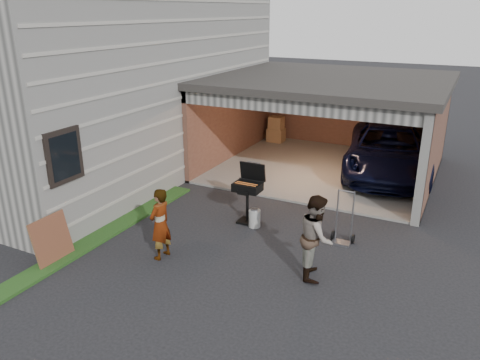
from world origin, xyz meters
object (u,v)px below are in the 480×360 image
Objects in this scene: woman at (160,224)px; plywood_panel at (52,240)px; minivan at (388,152)px; man at (316,237)px; hand_truck at (343,233)px; propane_tank at (255,218)px; bbq_grill at (248,189)px.

plywood_panel is at bearing -54.36° from woman.
woman is (-3.11, -7.28, 0.03)m from minivan.
woman is 3.09m from man.
plywood_panel is 0.81× the size of hand_truck.
plywood_panel is (-4.83, -1.86, -0.34)m from man.
man is at bearing 21.07° from plywood_panel.
plywood_panel is at bearing -131.71° from propane_tank.
plywood_panel is at bearing -127.64° from bbq_grill.
bbq_grill is 1.46× the size of plywood_panel.
bbq_grill is (-2.29, -4.96, 0.12)m from minivan.
man is 2.45m from propane_tank.
man is at bearing -95.80° from hand_truck.
hand_truck is (2.29, -0.02, -0.61)m from bbq_grill.
woman is 1.05× the size of bbq_grill.
minivan is 12.47× the size of propane_tank.
propane_tank is at bearing -177.16° from hand_truck.
plywood_panel is (-4.94, -8.40, -0.24)m from minivan.
man reaches higher than plywood_panel.
hand_truck is (2.04, 0.16, 0.02)m from propane_tank.
man reaches higher than hand_truck.
minivan is 5.01m from hand_truck.
man is 2.69m from bbq_grill.
minivan is 3.46× the size of woman.
woman is at bearing -109.50° from bbq_grill.
minivan is at bearing -18.91° from man.
propane_tank is at bearing 35.92° from man.
bbq_grill is at bearing 164.76° from woman.
bbq_grill is 3.42× the size of propane_tank.
hand_truck is at bearing 34.66° from plywood_panel.
minivan is at bearing 65.24° from bbq_grill.
bbq_grill is at bearing 145.35° from propane_tank.
woman is 2.46m from propane_tank.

